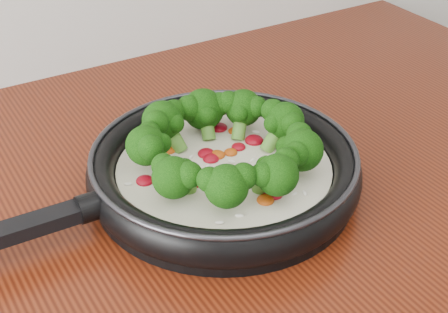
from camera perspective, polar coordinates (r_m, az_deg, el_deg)
skillet at (r=0.82m, az=-0.20°, el=-0.76°), size 0.54×0.35×0.10m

